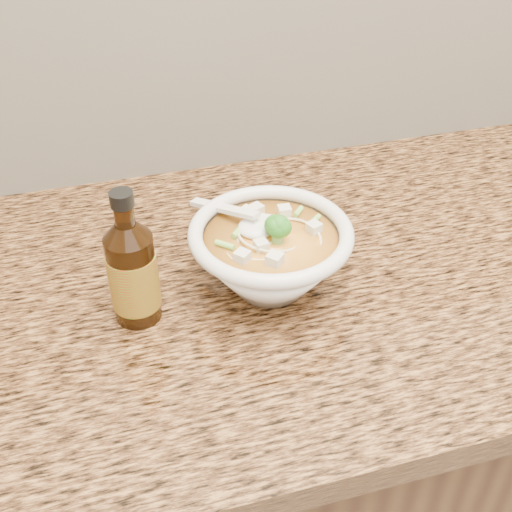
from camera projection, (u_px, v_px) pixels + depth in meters
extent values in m
cube|color=beige|center=(320.00, 11.00, 1.03)|extent=(4.00, 0.02, 0.50)
cube|color=#331C0F|center=(354.00, 442.00, 1.24)|extent=(4.00, 0.65, 0.86)
cube|color=olive|center=(383.00, 259.00, 0.96)|extent=(4.00, 0.68, 0.04)
cylinder|color=white|center=(270.00, 283.00, 0.88)|extent=(0.09, 0.09, 0.01)
torus|color=white|center=(271.00, 233.00, 0.83)|extent=(0.22, 0.22, 0.02)
torus|color=beige|center=(286.00, 238.00, 0.83)|extent=(0.09, 0.09, 0.00)
torus|color=beige|center=(274.00, 230.00, 0.85)|extent=(0.08, 0.08, 0.00)
torus|color=beige|center=(256.00, 233.00, 0.84)|extent=(0.12, 0.12, 0.00)
torus|color=beige|center=(261.00, 242.00, 0.83)|extent=(0.14, 0.14, 0.00)
torus|color=beige|center=(277.00, 233.00, 0.85)|extent=(0.15, 0.15, 0.00)
torus|color=beige|center=(267.00, 241.00, 0.84)|extent=(0.13, 0.13, 0.00)
torus|color=beige|center=(282.00, 243.00, 0.84)|extent=(0.08, 0.08, 0.00)
torus|color=beige|center=(280.00, 236.00, 0.85)|extent=(0.12, 0.12, 0.00)
torus|color=beige|center=(266.00, 242.00, 0.85)|extent=(0.12, 0.12, 0.00)
torus|color=beige|center=(281.00, 243.00, 0.85)|extent=(0.06, 0.06, 0.00)
cube|color=silver|center=(296.00, 222.00, 0.85)|extent=(0.02, 0.02, 0.02)
cube|color=silver|center=(259.00, 255.00, 0.79)|extent=(0.02, 0.02, 0.02)
cube|color=silver|center=(255.00, 218.00, 0.86)|extent=(0.02, 0.02, 0.02)
cube|color=silver|center=(301.00, 245.00, 0.81)|extent=(0.02, 0.02, 0.02)
cube|color=silver|center=(226.00, 229.00, 0.84)|extent=(0.02, 0.02, 0.02)
cube|color=silver|center=(294.00, 233.00, 0.83)|extent=(0.02, 0.02, 0.02)
cube|color=silver|center=(277.00, 216.00, 0.86)|extent=(0.02, 0.02, 0.02)
cube|color=silver|center=(284.00, 244.00, 0.81)|extent=(0.02, 0.02, 0.02)
cube|color=silver|center=(281.00, 211.00, 0.87)|extent=(0.02, 0.02, 0.02)
cube|color=silver|center=(236.00, 248.00, 0.81)|extent=(0.02, 0.02, 0.02)
ellipsoid|color=#196014|center=(278.00, 229.00, 0.81)|extent=(0.04, 0.04, 0.04)
cylinder|color=#8AD551|center=(254.00, 265.00, 0.78)|extent=(0.01, 0.02, 0.01)
cylinder|color=#8AD551|center=(241.00, 239.00, 0.82)|extent=(0.02, 0.01, 0.01)
cylinder|color=#8AD551|center=(279.00, 222.00, 0.85)|extent=(0.01, 0.02, 0.01)
cylinder|color=#8AD551|center=(253.00, 207.00, 0.88)|extent=(0.02, 0.02, 0.01)
cylinder|color=#8AD551|center=(265.00, 214.00, 0.86)|extent=(0.02, 0.01, 0.01)
ellipsoid|color=white|center=(256.00, 228.00, 0.84)|extent=(0.05, 0.05, 0.02)
cube|color=white|center=(224.00, 209.00, 0.86)|extent=(0.08, 0.10, 0.03)
cylinder|color=black|center=(134.00, 278.00, 0.80)|extent=(0.08, 0.08, 0.12)
cylinder|color=black|center=(124.00, 215.00, 0.74)|extent=(0.03, 0.03, 0.03)
cylinder|color=black|center=(122.00, 199.00, 0.72)|extent=(0.04, 0.04, 0.02)
cylinder|color=red|center=(134.00, 280.00, 0.80)|extent=(0.08, 0.08, 0.08)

